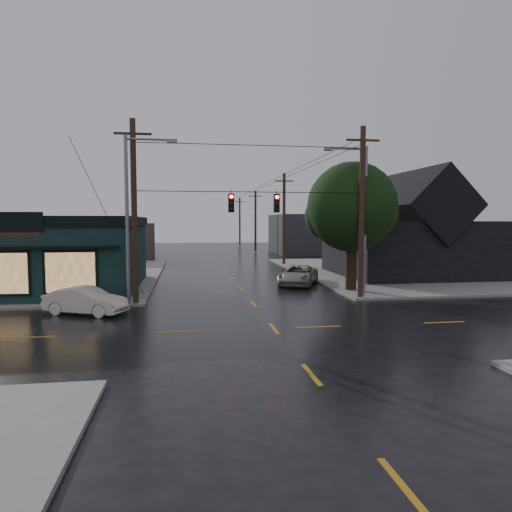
{
  "coord_description": "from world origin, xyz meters",
  "views": [
    {
      "loc": [
        -3.72,
        -19.13,
        4.65
      ],
      "look_at": [
        -0.12,
        4.35,
        2.84
      ],
      "focal_mm": 32.0,
      "sensor_mm": 36.0,
      "label": 1
    }
  ],
  "objects": [
    {
      "name": "ground_plane",
      "position": [
        0.0,
        0.0,
        0.0
      ],
      "size": [
        160.0,
        160.0,
        0.0
      ],
      "primitive_type": "plane",
      "color": "black"
    },
    {
      "name": "sidewalk_ne",
      "position": [
        20.0,
        20.0,
        0.07
      ],
      "size": [
        28.0,
        28.0,
        0.15
      ],
      "primitive_type": "cube",
      "color": "slate",
      "rests_on": "ground"
    },
    {
      "name": "pizza_shop",
      "position": [
        -15.0,
        12.94,
        2.56
      ],
      "size": [
        16.3,
        12.34,
        4.9
      ],
      "color": "black",
      "rests_on": "ground"
    },
    {
      "name": "ne_building",
      "position": [
        15.0,
        17.0,
        4.47
      ],
      "size": [
        12.6,
        11.6,
        8.75
      ],
      "color": "black",
      "rests_on": "ground"
    },
    {
      "name": "corner_tree",
      "position": [
        7.0,
        9.42,
        5.55
      ],
      "size": [
        5.88,
        5.88,
        8.37
      ],
      "color": "black",
      "rests_on": "ground"
    },
    {
      "name": "utility_pole_nw",
      "position": [
        -6.5,
        6.5,
        0.0
      ],
      "size": [
        2.0,
        0.32,
        10.15
      ],
      "primitive_type": null,
      "color": "#2E2014",
      "rests_on": "ground"
    },
    {
      "name": "utility_pole_ne",
      "position": [
        6.5,
        6.5,
        0.0
      ],
      "size": [
        2.0,
        0.32,
        10.15
      ],
      "primitive_type": null,
      "color": "#2E2014",
      "rests_on": "ground"
    },
    {
      "name": "utility_pole_far_a",
      "position": [
        6.5,
        28.0,
        0.0
      ],
      "size": [
        2.0,
        0.32,
        9.65
      ],
      "primitive_type": null,
      "color": "#2E2014",
      "rests_on": "ground"
    },
    {
      "name": "utility_pole_far_b",
      "position": [
        6.5,
        48.0,
        0.0
      ],
      "size": [
        2.0,
        0.32,
        9.15
      ],
      "primitive_type": null,
      "color": "#2E2014",
      "rests_on": "ground"
    },
    {
      "name": "utility_pole_far_c",
      "position": [
        6.5,
        68.0,
        0.0
      ],
      "size": [
        2.0,
        0.32,
        9.15
      ],
      "primitive_type": null,
      "color": "#2E2014",
      "rests_on": "ground"
    },
    {
      "name": "span_signal_assembly",
      "position": [
        0.1,
        6.5,
        5.7
      ],
      "size": [
        13.0,
        0.48,
        1.23
      ],
      "color": "black",
      "rests_on": "ground"
    },
    {
      "name": "streetlight_nw",
      "position": [
        -6.8,
        5.8,
        0.0
      ],
      "size": [
        5.4,
        0.3,
        9.15
      ],
      "primitive_type": null,
      "color": "slate",
      "rests_on": "ground"
    },
    {
      "name": "streetlight_ne",
      "position": [
        7.0,
        7.2,
        0.0
      ],
      "size": [
        5.4,
        0.3,
        9.15
      ],
      "primitive_type": null,
      "color": "slate",
      "rests_on": "ground"
    },
    {
      "name": "bg_building_west",
      "position": [
        -14.0,
        40.0,
        2.2
      ],
      "size": [
        12.0,
        10.0,
        4.4
      ],
      "primitive_type": "cube",
      "color": "#3B302B",
      "rests_on": "ground"
    },
    {
      "name": "bg_building_east",
      "position": [
        16.0,
        45.0,
        2.8
      ],
      "size": [
        14.0,
        12.0,
        5.6
      ],
      "primitive_type": "cube",
      "color": "#2B2C31",
      "rests_on": "ground"
    },
    {
      "name": "sedan_cream",
      "position": [
        -8.73,
        4.43,
        0.69
      ],
      "size": [
        4.4,
        3.0,
        1.37
      ],
      "primitive_type": "imported",
      "rotation": [
        0.0,
        0.0,
        1.16
      ],
      "color": "beige",
      "rests_on": "ground"
    },
    {
      "name": "suv_silver",
      "position": [
        4.36,
        13.19,
        0.71
      ],
      "size": [
        4.26,
        5.61,
        1.42
      ],
      "primitive_type": "imported",
      "rotation": [
        0.0,
        0.0,
        -0.43
      ],
      "color": "#99948D",
      "rests_on": "ground"
    }
  ]
}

